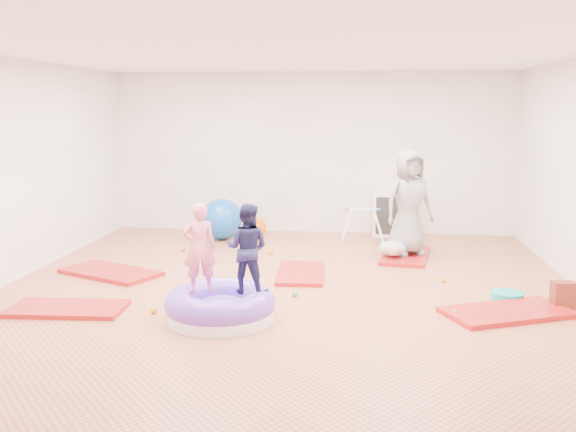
# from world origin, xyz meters

# --- Properties ---
(room) EXTENTS (7.01, 8.01, 2.81)m
(room) POSITION_xyz_m (0.00, 0.00, 1.40)
(room) COLOR #BA7250
(room) RESTS_ON ground
(gym_mat_front_left) EXTENTS (1.27, 0.68, 0.05)m
(gym_mat_front_left) POSITION_xyz_m (-2.29, -0.84, 0.03)
(gym_mat_front_left) COLOR #B62E22
(gym_mat_front_left) RESTS_ON ground
(gym_mat_mid_left) EXTENTS (1.48, 1.17, 0.06)m
(gym_mat_mid_left) POSITION_xyz_m (-2.41, 0.71, 0.03)
(gym_mat_mid_left) COLOR #B62E22
(gym_mat_mid_left) RESTS_ON ground
(gym_mat_center_back) EXTENTS (0.66, 1.23, 0.05)m
(gym_mat_center_back) POSITION_xyz_m (0.09, 0.97, 0.02)
(gym_mat_center_back) COLOR #B62E22
(gym_mat_center_back) RESTS_ON ground
(gym_mat_right) EXTENTS (1.50, 1.16, 0.06)m
(gym_mat_right) POSITION_xyz_m (2.44, -0.44, 0.03)
(gym_mat_right) COLOR #B62E22
(gym_mat_right) RESTS_ON ground
(gym_mat_rear_right) EXTENTS (0.84, 1.37, 0.05)m
(gym_mat_rear_right) POSITION_xyz_m (1.54, 2.15, 0.03)
(gym_mat_rear_right) COLOR #B62E22
(gym_mat_rear_right) RESTS_ON ground
(inflatable_cushion) EXTENTS (1.15, 1.15, 0.36)m
(inflatable_cushion) POSITION_xyz_m (-0.57, -0.93, 0.14)
(inflatable_cushion) COLOR white
(inflatable_cushion) RESTS_ON ground
(child_pink) EXTENTS (0.40, 0.32, 0.94)m
(child_pink) POSITION_xyz_m (-0.78, -0.91, 0.80)
(child_pink) COLOR pink
(child_pink) RESTS_ON inflatable_cushion
(child_navy) EXTENTS (0.50, 0.42, 0.94)m
(child_navy) POSITION_xyz_m (-0.29, -0.87, 0.80)
(child_navy) COLOR #1B1E47
(child_navy) RESTS_ON inflatable_cushion
(adult_caregiver) EXTENTS (0.89, 0.77, 1.53)m
(adult_caregiver) POSITION_xyz_m (1.56, 2.15, 0.82)
(adult_caregiver) COLOR gray
(adult_caregiver) RESTS_ON gym_mat_rear_right
(infant) EXTENTS (0.40, 0.40, 0.23)m
(infant) POSITION_xyz_m (1.33, 1.92, 0.17)
(infant) COLOR #A1B2D3
(infant) RESTS_ON gym_mat_rear_right
(ball_pit_balls) EXTENTS (3.83, 3.07, 0.07)m
(ball_pit_balls) POSITION_xyz_m (-0.11, 0.47, 0.04)
(ball_pit_balls) COLOR #1351B7
(ball_pit_balls) RESTS_ON ground
(exercise_ball_blue) EXTENTS (0.69, 0.69, 0.69)m
(exercise_ball_blue) POSITION_xyz_m (-1.44, 3.13, 0.35)
(exercise_ball_blue) COLOR #1351B7
(exercise_ball_blue) RESTS_ON ground
(exercise_ball_orange) EXTENTS (0.37, 0.37, 0.37)m
(exercise_ball_orange) POSITION_xyz_m (-0.89, 3.27, 0.18)
(exercise_ball_orange) COLOR #E65300
(exercise_ball_orange) RESTS_ON ground
(infant_play_gym) EXTENTS (0.71, 0.67, 0.54)m
(infant_play_gym) POSITION_xyz_m (0.90, 3.32, 0.36)
(infant_play_gym) COLOR white
(infant_play_gym) RESTS_ON ground
(cube_shelf) EXTENTS (0.74, 0.37, 0.74)m
(cube_shelf) POSITION_xyz_m (1.44, 3.79, 0.37)
(cube_shelf) COLOR white
(cube_shelf) RESTS_ON ground
(balance_disc) EXTENTS (0.37, 0.37, 0.08)m
(balance_disc) POSITION_xyz_m (2.56, 0.16, 0.04)
(balance_disc) COLOR #0AABAE
(balance_disc) RESTS_ON ground
(backpack) EXTENTS (0.28, 0.19, 0.30)m
(backpack) POSITION_xyz_m (3.10, -0.12, 0.15)
(backpack) COLOR #C44D2E
(backpack) RESTS_ON ground
(yellow_toy) EXTENTS (0.21, 0.21, 0.03)m
(yellow_toy) POSITION_xyz_m (-0.29, -1.26, 0.02)
(yellow_toy) COLOR #FF9800
(yellow_toy) RESTS_ON ground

